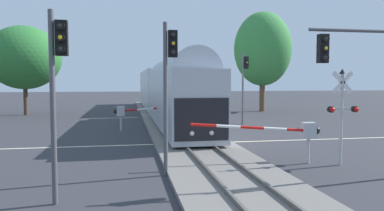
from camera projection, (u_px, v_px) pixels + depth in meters
ground_plane at (192, 143)px, 21.19m from camera, size 220.00×220.00×0.00m
road_centre_stripe at (192, 143)px, 21.19m from camera, size 44.00×0.20×0.01m
railway_track at (192, 142)px, 21.18m from camera, size 4.40×80.00×0.32m
commuter_train at (164, 89)px, 36.81m from camera, size 3.04×41.18×5.16m
crossing_gate_near at (295, 131)px, 15.78m from camera, size 5.76×0.40×1.89m
crossing_signal_mast at (342, 107)px, 15.45m from camera, size 1.36×0.44×4.12m
crossing_gate_far at (132, 111)px, 26.43m from camera, size 6.45×0.40×1.92m
traffic_signal_median at (169, 74)px, 13.69m from camera, size 0.53×0.38×5.78m
traffic_signal_far_side at (244, 77)px, 30.21m from camera, size 0.53×0.38×5.93m
traffic_signal_near_left at (57, 75)px, 10.42m from camera, size 0.53×0.38×5.61m
traffic_signal_near_right at (375, 64)px, 13.08m from camera, size 3.97×0.38×5.62m
pine_left_background at (24, 58)px, 38.45m from camera, size 7.53×7.53×9.41m
oak_far_right at (263, 49)px, 43.43m from camera, size 6.80×6.80×11.80m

